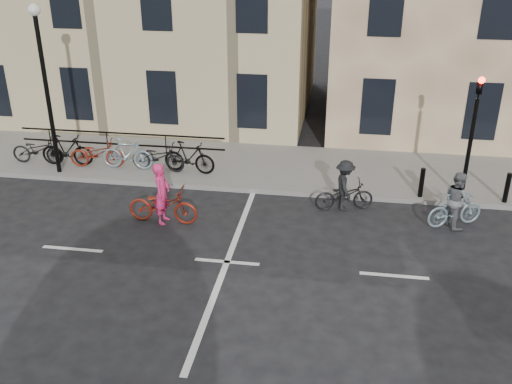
# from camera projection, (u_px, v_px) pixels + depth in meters

# --- Properties ---
(ground) EXTENTS (120.00, 120.00, 0.00)m
(ground) POSITION_uv_depth(u_px,v_px,m) (227.00, 262.00, 13.91)
(ground) COLOR black
(ground) RESTS_ON ground
(sidewalk) EXTENTS (46.00, 4.00, 0.15)m
(sidewalk) POSITION_uv_depth(u_px,v_px,m) (149.00, 160.00, 19.82)
(sidewalk) COLOR slate
(sidewalk) RESTS_ON ground
(traffic_light) EXTENTS (0.18, 0.30, 3.90)m
(traffic_light) POSITION_uv_depth(u_px,v_px,m) (474.00, 123.00, 15.91)
(traffic_light) COLOR black
(traffic_light) RESTS_ON sidewalk
(lamp_post) EXTENTS (0.36, 0.36, 5.28)m
(lamp_post) POSITION_uv_depth(u_px,v_px,m) (44.00, 70.00, 17.29)
(lamp_post) COLOR black
(lamp_post) RESTS_ON sidewalk
(bollard_east) EXTENTS (0.14, 0.14, 0.90)m
(bollard_east) POSITION_uv_depth(u_px,v_px,m) (422.00, 183.00, 16.77)
(bollard_east) COLOR black
(bollard_east) RESTS_ON sidewalk
(bollard_west) EXTENTS (0.14, 0.14, 0.90)m
(bollard_west) POSITION_uv_depth(u_px,v_px,m) (507.00, 188.00, 16.44)
(bollard_west) COLOR black
(bollard_west) RESTS_ON sidewalk
(parked_bikes) EXTENTS (7.25, 1.23, 1.05)m
(parked_bikes) POSITION_uv_depth(u_px,v_px,m) (111.00, 153.00, 18.84)
(parked_bikes) COLOR black
(parked_bikes) RESTS_ON sidewalk
(cyclist_pink) EXTENTS (1.96, 0.72, 1.73)m
(cyclist_pink) POSITION_uv_depth(u_px,v_px,m) (163.00, 202.00, 15.56)
(cyclist_pink) COLOR maroon
(cyclist_pink) RESTS_ON ground
(cyclist_grey) EXTENTS (1.68, 1.08, 1.58)m
(cyclist_grey) POSITION_uv_depth(u_px,v_px,m) (456.00, 205.00, 15.35)
(cyclist_grey) COLOR #7C95A2
(cyclist_grey) RESTS_ON ground
(cyclist_dark) EXTENTS (1.78, 1.08, 1.50)m
(cyclist_dark) POSITION_uv_depth(u_px,v_px,m) (344.00, 191.00, 16.28)
(cyclist_dark) COLOR black
(cyclist_dark) RESTS_ON ground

